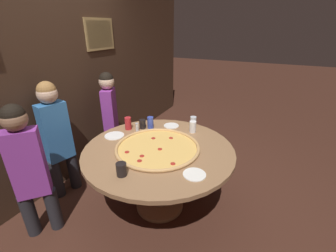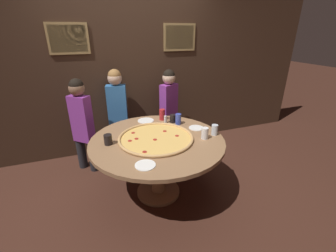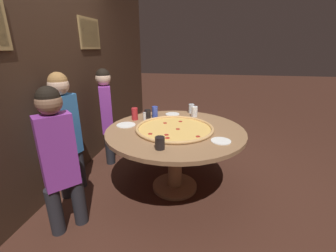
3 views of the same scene
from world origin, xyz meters
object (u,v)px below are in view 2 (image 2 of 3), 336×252
at_px(white_plate_near_front, 196,128).
at_px(diner_far_left, 118,109).
at_px(dining_table, 158,150).
at_px(condiment_shaker, 165,119).
at_px(drink_cup_front_edge, 178,119).
at_px(white_plate_far_back, 146,121).
at_px(drink_cup_near_left, 108,140).
at_px(drink_cup_centre_back, 215,130).
at_px(diner_side_left, 82,121).
at_px(diner_side_right, 169,106).
at_px(drink_cup_near_right, 205,133).
at_px(drink_cup_by_shaker, 173,119).
at_px(drink_cup_far_left, 162,115).
at_px(giant_pizza, 156,138).
at_px(white_plate_beside_cup, 145,165).

distance_m(white_plate_near_front, diner_far_left, 1.30).
relative_size(dining_table, condiment_shaker, 15.39).
xyz_separation_m(drink_cup_front_edge, white_plate_far_back, (-0.36, 0.25, -0.07)).
bearing_deg(drink_cup_near_left, diner_far_left, 76.50).
bearing_deg(drink_cup_centre_back, diner_side_left, 145.58).
relative_size(drink_cup_centre_back, drink_cup_near_left, 1.10).
xyz_separation_m(dining_table, diner_side_right, (0.52, 1.04, 0.15)).
height_order(diner_side_right, diner_side_left, diner_side_right).
bearing_deg(drink_cup_front_edge, white_plate_near_front, -51.28).
height_order(white_plate_far_back, condiment_shaker, condiment_shaker).
xyz_separation_m(drink_cup_near_right, white_plate_far_back, (-0.48, 0.74, -0.06)).
distance_m(drink_cup_by_shaker, white_plate_near_front, 0.35).
xyz_separation_m(drink_cup_far_left, drink_cup_centre_back, (0.41, -0.65, -0.01)).
xyz_separation_m(drink_cup_centre_back, diner_far_left, (-0.92, 1.25, -0.03)).
bearing_deg(diner_far_left, white_plate_far_back, 130.27).
bearing_deg(white_plate_far_back, diner_side_left, 159.88).
bearing_deg(white_plate_near_front, drink_cup_near_left, -176.90).
distance_m(drink_cup_front_edge, drink_cup_near_right, 0.50).
distance_m(giant_pizza, white_plate_beside_cup, 0.54).
relative_size(drink_cup_near_left, white_plate_beside_cup, 0.59).
distance_m(diner_far_left, diner_side_right, 0.80).
xyz_separation_m(drink_cup_front_edge, condiment_shaker, (-0.14, 0.10, -0.02)).
height_order(drink_cup_near_right, condiment_shaker, drink_cup_near_right).
bearing_deg(giant_pizza, dining_table, -26.10).
distance_m(white_plate_far_back, diner_side_left, 0.85).
distance_m(giant_pizza, drink_cup_front_edge, 0.51).
distance_m(drink_cup_near_right, diner_side_left, 1.64).
relative_size(drink_cup_near_left, white_plate_near_front, 0.61).
xyz_separation_m(drink_cup_by_shaker, white_plate_beside_cup, (-0.60, -0.87, -0.05)).
relative_size(drink_cup_front_edge, diner_side_right, 0.10).
bearing_deg(drink_cup_near_left, dining_table, -6.51).
height_order(drink_cup_front_edge, diner_side_right, diner_side_right).
xyz_separation_m(giant_pizza, diner_side_left, (-0.77, 0.85, -0.01)).
bearing_deg(drink_cup_near_left, drink_cup_centre_back, -8.75).
bearing_deg(dining_table, diner_side_left, 132.19).
bearing_deg(diner_side_right, drink_cup_front_edge, 52.19).
height_order(dining_table, white_plate_beside_cup, white_plate_beside_cup).
bearing_deg(drink_cup_near_left, drink_cup_near_right, -12.78).
bearing_deg(giant_pizza, white_plate_near_front, 11.27).
height_order(white_plate_beside_cup, diner_far_left, diner_far_left).
height_order(drink_cup_by_shaker, diner_far_left, diner_far_left).
xyz_separation_m(drink_cup_far_left, diner_far_left, (-0.51, 0.60, -0.05)).
bearing_deg(drink_cup_centre_back, condiment_shaker, 127.64).
distance_m(giant_pizza, white_plate_near_front, 0.57).
xyz_separation_m(giant_pizza, diner_far_left, (-0.25, 1.12, 0.01)).
distance_m(white_plate_far_back, white_plate_beside_cup, 1.08).
distance_m(dining_table, giant_pizza, 0.15).
bearing_deg(drink_cup_far_left, giant_pizza, -115.76).
xyz_separation_m(dining_table, drink_cup_centre_back, (0.65, -0.12, 0.20)).
bearing_deg(diner_side_left, drink_cup_near_left, 149.96).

